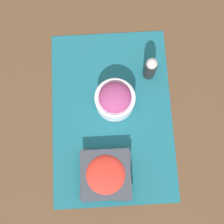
# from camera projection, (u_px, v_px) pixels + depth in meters

# --- Properties ---
(ground_plane) EXTENTS (3.00, 3.00, 0.00)m
(ground_plane) POSITION_uv_depth(u_px,v_px,m) (112.00, 114.00, 0.97)
(ground_plane) COLOR #513823
(placemat) EXTENTS (0.55, 0.37, 0.00)m
(placemat) POSITION_uv_depth(u_px,v_px,m) (112.00, 114.00, 0.96)
(placemat) COLOR #195B6B
(placemat) RESTS_ON ground_plane
(onion_bowl) EXTENTS (0.12, 0.12, 0.09)m
(onion_bowl) POSITION_uv_depth(u_px,v_px,m) (115.00, 99.00, 0.93)
(onion_bowl) COLOR silver
(onion_bowl) RESTS_ON placemat
(tomato_bowl) EXTENTS (0.15, 0.15, 0.06)m
(tomato_bowl) POSITION_uv_depth(u_px,v_px,m) (106.00, 175.00, 0.89)
(tomato_bowl) COLOR #333842
(tomato_bowl) RESTS_ON placemat
(pepper_shaker) EXTENTS (0.04, 0.04, 0.10)m
(pepper_shaker) POSITION_uv_depth(u_px,v_px,m) (150.00, 68.00, 0.94)
(pepper_shaker) COLOR black
(pepper_shaker) RESTS_ON placemat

